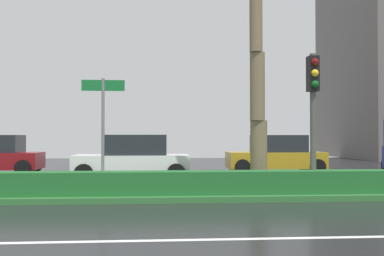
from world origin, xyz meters
name	(u,v)px	position (x,y,z in m)	size (l,w,h in m)	color
ground_plane	(103,192)	(0.00, 9.00, -0.05)	(90.00, 42.00, 0.10)	black
near_lane_divider_stripe	(50,242)	(0.00, 2.00, 0.00)	(81.00, 0.14, 0.01)	white
median_strip	(99,192)	(0.00, 8.00, 0.07)	(85.50, 4.00, 0.15)	#2D6B33
median_hedge	(92,183)	(0.00, 6.60, 0.45)	(76.50, 0.70, 0.60)	#1E6028
traffic_signal_median_right	(313,97)	(5.89, 6.81, 2.74)	(0.28, 0.43, 3.76)	#4C4C47
street_name_sign	(103,120)	(0.27, 6.58, 2.08)	(1.10, 0.08, 3.00)	slate
car_in_traffic_third	(133,158)	(0.75, 12.16, 0.83)	(4.30, 2.02, 1.72)	white
car_in_traffic_fourth	(276,155)	(7.02, 14.99, 0.83)	(4.30, 2.02, 1.72)	#B28C1E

